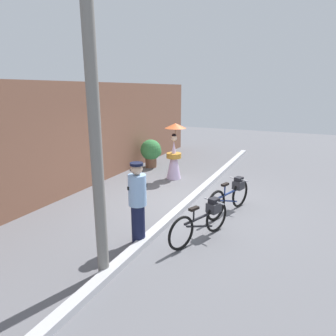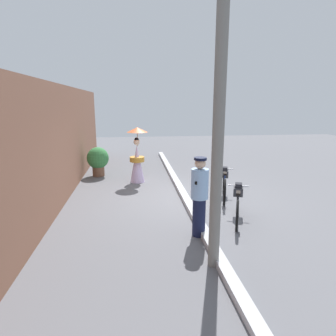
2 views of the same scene
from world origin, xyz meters
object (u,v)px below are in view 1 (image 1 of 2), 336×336
potted_plant_by_door (151,151)px  utility_pole (95,126)px  bicycle_near_officer (203,219)px  person_with_parasol (174,153)px  person_officer (138,202)px  bicycle_far_side (231,195)px

potted_plant_by_door → utility_pole: size_ratio=0.22×
bicycle_near_officer → potted_plant_by_door: potted_plant_by_door is taller
person_with_parasol → potted_plant_by_door: (0.99, 1.40, -0.27)m
person_officer → bicycle_far_side: bearing=-29.0°
bicycle_near_officer → bicycle_far_side: bearing=-6.4°
bicycle_near_officer → utility_pole: utility_pole is taller
bicycle_near_officer → person_officer: person_officer is taller
person_with_parasol → utility_pole: size_ratio=0.38×
utility_pole → bicycle_near_officer: bearing=-30.6°
bicycle_far_side → potted_plant_by_door: 4.82m
bicycle_near_officer → person_officer: bearing=123.8°
bicycle_near_officer → person_with_parasol: bearing=32.4°
person_with_parasol → bicycle_far_side: bearing=-129.6°
bicycle_far_side → person_with_parasol: size_ratio=0.95×
bicycle_near_officer → potted_plant_by_door: 5.77m
person_with_parasol → bicycle_near_officer: bearing=-147.6°
bicycle_near_officer → person_officer: 1.36m
potted_plant_by_door → person_with_parasol: bearing=-125.4°
person_with_parasol → potted_plant_by_door: size_ratio=1.73×
potted_plant_by_door → bicycle_far_side: bearing=-128.1°
person_with_parasol → utility_pole: 5.64m
bicycle_far_side → utility_pole: bearing=159.5°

